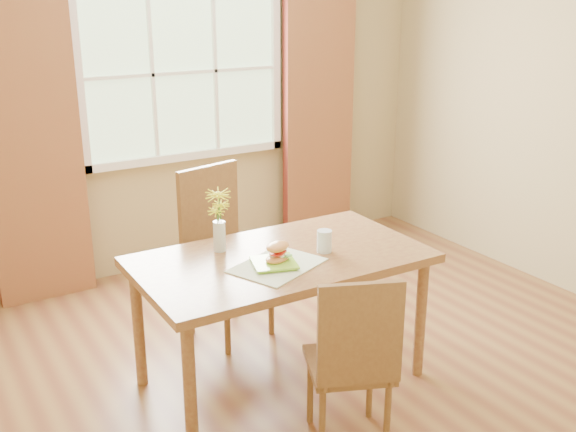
% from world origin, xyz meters
% --- Properties ---
extents(room, '(4.24, 3.84, 2.74)m').
position_xyz_m(room, '(0.00, 0.00, 1.35)').
color(room, brown).
rests_on(room, ground).
extents(window, '(1.62, 0.06, 1.32)m').
position_xyz_m(window, '(0.00, 1.87, 1.50)').
color(window, '#A3C494').
rests_on(window, room).
extents(curtain_left, '(0.65, 0.08, 2.20)m').
position_xyz_m(curtain_left, '(-1.15, 1.78, 1.10)').
color(curtain_left, maroon).
rests_on(curtain_left, room).
extents(curtain_right, '(0.65, 0.08, 2.20)m').
position_xyz_m(curtain_right, '(1.15, 1.78, 1.10)').
color(curtain_right, maroon).
rests_on(curtain_right, room).
extents(dining_table, '(1.54, 0.88, 0.75)m').
position_xyz_m(dining_table, '(-0.29, -0.01, 0.67)').
color(dining_table, olive).
rests_on(dining_table, room).
extents(chair_near, '(0.50, 0.50, 0.91)m').
position_xyz_m(chair_near, '(-0.32, -0.71, 0.50)').
color(chair_near, brown).
rests_on(chair_near, room).
extents(chair_far, '(0.53, 0.53, 1.07)m').
position_xyz_m(chair_far, '(-0.31, 0.70, 0.58)').
color(chair_far, brown).
rests_on(chair_far, room).
extents(placemat, '(0.54, 0.48, 0.01)m').
position_xyz_m(placemat, '(-0.37, -0.13, 0.75)').
color(placemat, beige).
rests_on(placemat, dining_table).
extents(plate, '(0.27, 0.27, 0.01)m').
position_xyz_m(plate, '(-0.39, -0.12, 0.76)').
color(plate, '#8AD034').
rests_on(plate, placemat).
extents(croissant_sandwich, '(0.17, 0.14, 0.11)m').
position_xyz_m(croissant_sandwich, '(-0.37, -0.11, 0.82)').
color(croissant_sandwich, '#EC9A50').
rests_on(croissant_sandwich, plate).
extents(water_glass, '(0.08, 0.08, 0.12)m').
position_xyz_m(water_glass, '(-0.06, -0.09, 0.81)').
color(water_glass, silver).
rests_on(water_glass, dining_table).
extents(flower_vase, '(0.14, 0.14, 0.34)m').
position_xyz_m(flower_vase, '(-0.53, 0.22, 0.95)').
color(flower_vase, silver).
rests_on(flower_vase, dining_table).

